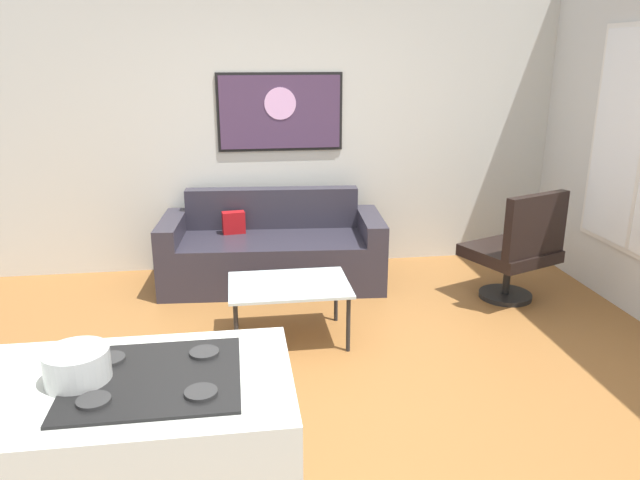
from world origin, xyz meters
TOP-DOWN VIEW (x-y plane):
  - ground at (0.00, 0.00)m, footprint 6.40×6.40m
  - back_wall at (0.00, 2.42)m, footprint 6.40×0.05m
  - couch at (-0.18, 1.91)m, footprint 2.01×0.97m
  - coffee_table at (-0.14, 0.75)m, footprint 0.86×0.61m
  - armchair at (1.80, 1.18)m, footprint 0.82×0.80m
  - mixing_bowl at (-1.06, -1.32)m, footprint 0.22×0.22m
  - wall_painting at (-0.05, 2.38)m, footprint 1.16×0.03m

SIDE VIEW (x-z plane):
  - ground at x=0.00m, z-range -0.04..0.00m
  - couch at x=-0.18m, z-range -0.12..0.69m
  - coffee_table at x=-0.14m, z-range 0.18..0.61m
  - armchair at x=1.80m, z-range -0.01..0.94m
  - mixing_bowl at x=-1.06m, z-range 0.92..1.04m
  - back_wall at x=0.00m, z-range 0.00..2.80m
  - wall_painting at x=-0.05m, z-range 1.13..1.84m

